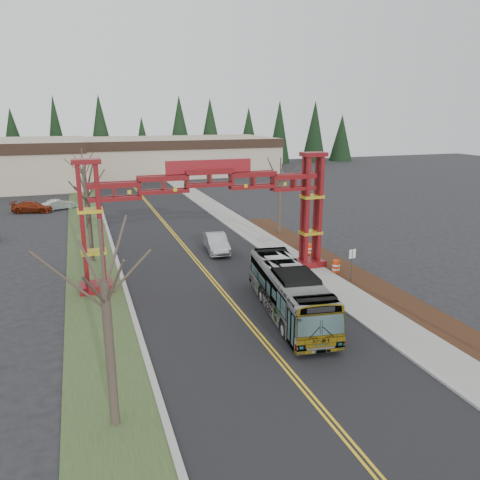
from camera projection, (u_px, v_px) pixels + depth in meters
name	position (u px, v px, depth m)	size (l,w,h in m)	color
ground	(339.00, 431.00, 17.74)	(200.00, 200.00, 0.00)	black
road	(189.00, 252.00, 40.53)	(12.00, 110.00, 0.02)	black
lane_line_left	(188.00, 252.00, 40.49)	(0.12, 100.00, 0.01)	gold
lane_line_right	(190.00, 252.00, 40.56)	(0.12, 100.00, 0.01)	gold
curb_right	(255.00, 245.00, 42.46)	(0.30, 110.00, 0.15)	#9FA09B
sidewalk_right	(270.00, 244.00, 42.92)	(2.60, 110.00, 0.14)	gray
landscape_strip	(397.00, 300.00, 30.07)	(2.60, 50.00, 0.12)	black
grass_median	(93.00, 261.00, 37.99)	(4.00, 110.00, 0.08)	#334522
curb_left	(116.00, 259.00, 38.57)	(0.30, 110.00, 0.15)	#9FA09B
gateway_arch	(210.00, 198.00, 32.58)	(18.20, 1.60, 8.90)	#580B0F
retail_building_east	(175.00, 156.00, 92.87)	(38.00, 20.30, 7.00)	tan
conifer_treeline	(118.00, 138.00, 99.98)	(116.10, 5.60, 13.00)	black
transit_bus	(289.00, 291.00, 27.61)	(2.51, 10.71, 2.98)	#999BA0
silver_sedan	(216.00, 243.00, 40.52)	(1.68, 4.81, 1.58)	#A5A8AD
parked_car_mid_a	(32.00, 207.00, 56.67)	(1.92, 4.73, 1.37)	maroon
parked_car_far_a	(59.00, 204.00, 58.32)	(1.39, 3.98, 1.31)	#A3A5AB
bare_tree_median_near	(104.00, 284.00, 16.60)	(3.52, 3.52, 8.17)	#382D26
bare_tree_median_mid	(87.00, 190.00, 36.53)	(3.41, 3.41, 8.15)	#382D26
bare_tree_median_far	(83.00, 169.00, 46.94)	(3.08, 3.08, 8.31)	#382D26
bare_tree_right_far	(280.00, 181.00, 45.38)	(3.26, 3.26, 7.53)	#382D26
street_sign	(352.00, 259.00, 33.05)	(0.55, 0.11, 2.41)	#3F3F44
barrel_south	(336.00, 267.00, 35.07)	(0.56, 0.56, 1.04)	red
barrel_mid	(305.00, 254.00, 38.37)	(0.49, 0.49, 0.91)	red
barrel_north	(309.00, 250.00, 39.48)	(0.55, 0.55, 1.02)	red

